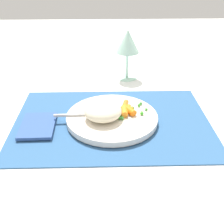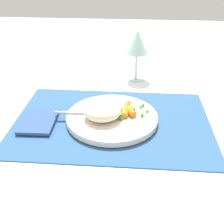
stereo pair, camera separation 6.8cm
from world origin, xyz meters
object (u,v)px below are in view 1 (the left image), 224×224
object	(u,v)px
rice_mound	(103,111)
napkin	(38,125)
carrot_portion	(126,110)
fork	(99,115)
plate	(112,118)
wine_glass	(128,43)

from	to	relation	value
rice_mound	napkin	distance (m)	0.17
rice_mound	carrot_portion	distance (m)	0.07
fork	napkin	distance (m)	0.16
rice_mound	fork	xyz separation A→B (m)	(-0.01, 0.01, -0.02)
plate	wine_glass	distance (m)	0.32
plate	napkin	distance (m)	0.19
plate	carrot_portion	size ratio (longest dim) A/B	3.11
fork	napkin	bearing A→B (deg)	-170.72
plate	rice_mound	bearing A→B (deg)	-147.26
wine_glass	napkin	world-z (taller)	wine_glass
napkin	carrot_portion	bearing A→B (deg)	10.61
rice_mound	wine_glass	distance (m)	0.33
plate	carrot_portion	xyz separation A→B (m)	(0.04, 0.02, 0.02)
rice_mound	wine_glass	size ratio (longest dim) A/B	0.56
fork	wine_glass	world-z (taller)	wine_glass
rice_mound	plate	bearing A→B (deg)	32.74
plate	wine_glass	world-z (taller)	wine_glass
carrot_portion	wine_glass	xyz separation A→B (m)	(0.02, 0.27, 0.10)
carrot_portion	napkin	bearing A→B (deg)	-169.39
carrot_portion	plate	bearing A→B (deg)	-157.15
fork	napkin	world-z (taller)	fork
rice_mound	fork	bearing A→B (deg)	126.49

